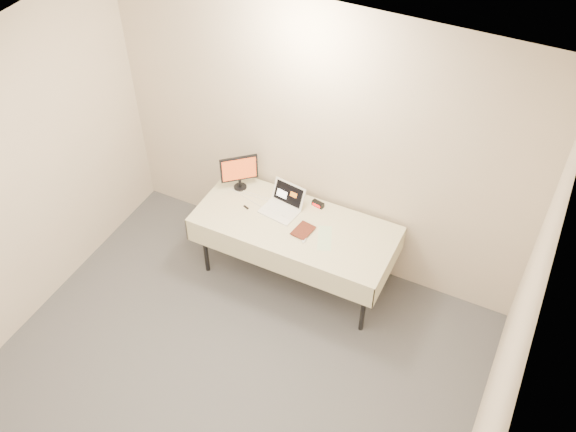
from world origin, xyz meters
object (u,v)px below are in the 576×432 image
at_px(table, 295,229).
at_px(book, 296,220).
at_px(laptop, 283,204).
at_px(monitor, 239,170).

xyz_separation_m(table, book, (0.03, -0.05, 0.17)).
distance_m(table, laptop, 0.26).
distance_m(laptop, book, 0.29).
height_order(table, book, book).
bearing_deg(table, book, -55.10).
bearing_deg(table, monitor, 162.60).
relative_size(monitor, book, 1.79).
bearing_deg(book, monitor, 168.98).
relative_size(table, laptop, 4.96).
relative_size(table, monitor, 5.02).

